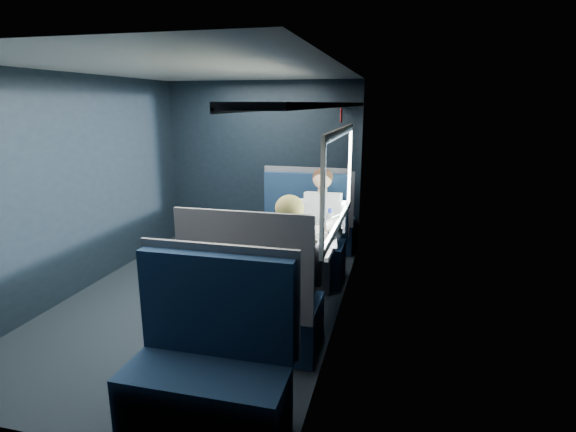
% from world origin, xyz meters
% --- Properties ---
extents(ground, '(2.80, 4.20, 0.01)m').
position_xyz_m(ground, '(0.00, 0.00, -0.01)').
color(ground, black).
extents(room_shell, '(3.00, 4.40, 2.40)m').
position_xyz_m(room_shell, '(0.02, 0.00, 1.48)').
color(room_shell, black).
rests_on(room_shell, ground).
extents(table, '(0.62, 1.00, 0.74)m').
position_xyz_m(table, '(1.03, 0.00, 0.66)').
color(table, '#54565E').
rests_on(table, ground).
extents(seat_bay_near, '(1.04, 0.62, 1.26)m').
position_xyz_m(seat_bay_near, '(0.84, 0.87, 0.42)').
color(seat_bay_near, '#0C1D37').
rests_on(seat_bay_near, ground).
extents(seat_bay_far, '(1.04, 0.62, 1.26)m').
position_xyz_m(seat_bay_far, '(0.85, -0.87, 0.41)').
color(seat_bay_far, '#0C1D37').
rests_on(seat_bay_far, ground).
extents(seat_row_front, '(1.04, 0.51, 1.16)m').
position_xyz_m(seat_row_front, '(0.85, 1.80, 0.41)').
color(seat_row_front, '#0C1D37').
rests_on(seat_row_front, ground).
extents(seat_row_back, '(1.04, 0.51, 1.16)m').
position_xyz_m(seat_row_back, '(0.85, -1.80, 0.41)').
color(seat_row_back, '#0C1D37').
rests_on(seat_row_back, ground).
extents(man, '(0.53, 0.56, 1.32)m').
position_xyz_m(man, '(1.10, 0.70, 0.72)').
color(man, black).
rests_on(man, ground).
extents(woman, '(0.53, 0.56, 1.32)m').
position_xyz_m(woman, '(1.10, -0.71, 0.73)').
color(woman, black).
rests_on(woman, ground).
extents(papers, '(0.63, 0.82, 0.01)m').
position_xyz_m(papers, '(1.10, 0.09, 0.74)').
color(papers, white).
rests_on(papers, table).
extents(laptop, '(0.30, 0.35, 0.22)m').
position_xyz_m(laptop, '(1.29, 0.01, 0.80)').
color(laptop, silver).
rests_on(laptop, table).
extents(bottle_small, '(0.07, 0.07, 0.23)m').
position_xyz_m(bottle_small, '(1.25, 0.31, 0.84)').
color(bottle_small, silver).
rests_on(bottle_small, table).
extents(cup, '(0.07, 0.07, 0.09)m').
position_xyz_m(cup, '(1.26, 0.44, 0.78)').
color(cup, white).
rests_on(cup, table).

